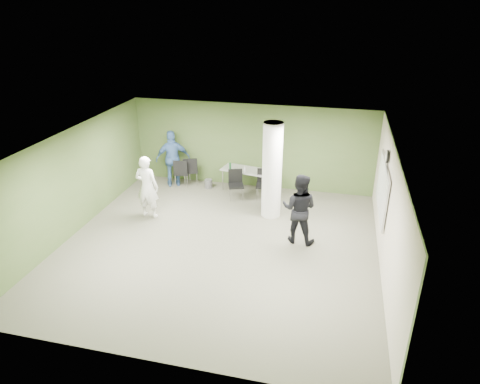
% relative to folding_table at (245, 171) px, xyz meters
% --- Properties ---
extents(floor, '(8.00, 8.00, 0.00)m').
position_rel_folding_table_xyz_m(floor, '(0.11, -3.54, -0.70)').
color(floor, '#515240').
rests_on(floor, ground).
extents(ceiling, '(8.00, 8.00, 0.00)m').
position_rel_folding_table_xyz_m(ceiling, '(0.11, -3.54, 2.10)').
color(ceiling, white).
rests_on(ceiling, wall_back).
extents(wall_back, '(8.00, 2.80, 0.02)m').
position_rel_folding_table_xyz_m(wall_back, '(0.11, 0.46, 0.70)').
color(wall_back, '#455E2C').
rests_on(wall_back, floor).
extents(wall_left, '(0.02, 8.00, 2.80)m').
position_rel_folding_table_xyz_m(wall_left, '(-3.89, -3.54, 0.70)').
color(wall_left, '#455E2C').
rests_on(wall_left, floor).
extents(wall_right_cream, '(0.02, 8.00, 2.80)m').
position_rel_folding_table_xyz_m(wall_right_cream, '(4.11, -3.54, 0.70)').
color(wall_right_cream, '#C1B6A0').
rests_on(wall_right_cream, floor).
extents(column, '(0.56, 0.56, 2.80)m').
position_rel_folding_table_xyz_m(column, '(1.11, -1.54, 0.70)').
color(column, silver).
rests_on(column, floor).
extents(whiteboard, '(0.05, 2.30, 1.30)m').
position_rel_folding_table_xyz_m(whiteboard, '(4.03, -2.34, 0.80)').
color(whiteboard, silver).
rests_on(whiteboard, wall_right_cream).
extents(wall_clock, '(0.06, 0.32, 0.32)m').
position_rel_folding_table_xyz_m(wall_clock, '(4.04, -2.34, 1.65)').
color(wall_clock, black).
rests_on(wall_clock, wall_right_cream).
extents(folding_table, '(1.67, 0.96, 1.00)m').
position_rel_folding_table_xyz_m(folding_table, '(0.00, 0.00, 0.00)').
color(folding_table, '#989893').
rests_on(folding_table, floor).
extents(wastebasket, '(0.26, 0.26, 0.30)m').
position_rel_folding_table_xyz_m(wastebasket, '(-1.25, -0.09, -0.55)').
color(wastebasket, '#4C4C4C').
rests_on(wastebasket, floor).
extents(chair_back_left, '(0.63, 0.63, 1.00)m').
position_rel_folding_table_xyz_m(chair_back_left, '(-1.91, 0.02, -0.11)').
color(chair_back_left, black).
rests_on(chair_back_left, floor).
extents(chair_back_right, '(0.54, 0.54, 0.98)m').
position_rel_folding_table_xyz_m(chair_back_right, '(-2.14, -0.19, -0.12)').
color(chair_back_right, black).
rests_on(chair_back_right, floor).
extents(chair_table_left, '(0.59, 0.59, 0.93)m').
position_rel_folding_table_xyz_m(chair_table_left, '(-0.17, -0.62, -0.15)').
color(chair_table_left, black).
rests_on(chair_table_left, floor).
extents(chair_table_right, '(0.53, 0.53, 0.96)m').
position_rel_folding_table_xyz_m(chair_table_right, '(0.70, -0.44, -0.14)').
color(chair_table_right, black).
rests_on(chair_table_right, floor).
extents(woman_white, '(0.69, 0.47, 1.86)m').
position_rel_folding_table_xyz_m(woman_white, '(-2.33, -2.43, 0.23)').
color(woman_white, white).
rests_on(woman_white, floor).
extents(man_black, '(1.00, 0.82, 1.88)m').
position_rel_folding_table_xyz_m(man_black, '(2.04, -2.83, 0.24)').
color(man_black, black).
rests_on(man_black, floor).
extents(man_blue, '(1.22, 0.92, 1.92)m').
position_rel_folding_table_xyz_m(man_blue, '(-2.44, -0.14, 0.26)').
color(man_blue, '#3B5F94').
rests_on(man_blue, floor).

